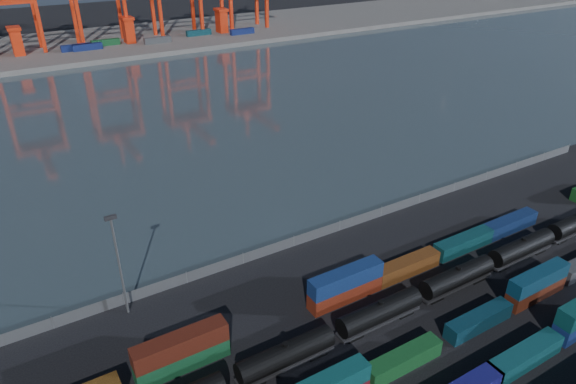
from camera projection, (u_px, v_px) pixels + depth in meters
ground at (401, 346)px, 69.84m from camera, size 700.00×700.00×0.00m
harbor_water at (155, 118)px, 149.06m from camera, size 700.00×700.00×0.00m
far_quay at (79, 46)px, 227.81m from camera, size 700.00×70.00×2.00m
container_row_mid at (451, 332)px, 69.63m from camera, size 140.70×2.33×4.96m
container_row_north at (343, 290)px, 77.32m from camera, size 129.47×2.51×5.35m
tanker_string at (380, 313)px, 72.50m from camera, size 106.92×2.99×4.28m
waterfront_fence at (294, 241)px, 90.49m from camera, size 160.12×0.12×2.20m
yard_light_mast at (119, 261)px, 71.42m from camera, size 1.60×0.40×16.60m
quay_containers at (58, 50)px, 210.75m from camera, size 172.58×10.99×2.60m
straddle_carriers at (75, 35)px, 215.90m from camera, size 140.00×7.00×11.10m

